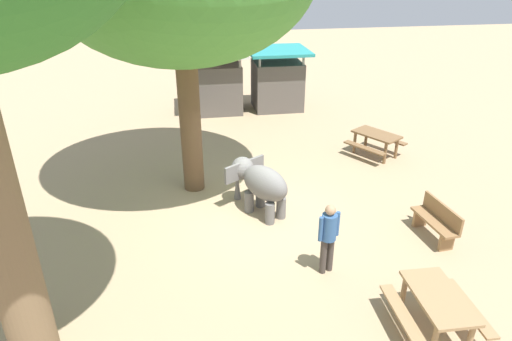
# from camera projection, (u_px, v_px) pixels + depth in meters

# --- Properties ---
(ground_plane) EXTENTS (60.00, 60.00, 0.00)m
(ground_plane) POSITION_uv_depth(u_px,v_px,m) (260.00, 215.00, 11.68)
(ground_plane) COLOR tan
(elephant) EXTENTS (1.68, 1.84, 1.34)m
(elephant) POSITION_uv_depth(u_px,v_px,m) (260.00, 182.00, 11.49)
(elephant) COLOR slate
(elephant) RESTS_ON ground_plane
(person_handler) EXTENTS (0.49, 0.32, 1.62)m
(person_handler) POSITION_uv_depth(u_px,v_px,m) (329.00, 234.00, 9.24)
(person_handler) COLOR #3F3833
(person_handler) RESTS_ON ground_plane
(wooden_bench) EXTENTS (0.52, 1.43, 0.88)m
(wooden_bench) POSITION_uv_depth(u_px,v_px,m) (437.00, 220.00, 10.59)
(wooden_bench) COLOR olive
(wooden_bench) RESTS_ON ground_plane
(picnic_table_near) EXTENTS (1.53, 1.55, 0.78)m
(picnic_table_near) POSITION_uv_depth(u_px,v_px,m) (437.00, 304.00, 7.90)
(picnic_table_near) COLOR #9E7A51
(picnic_table_near) RESTS_ON ground_plane
(picnic_table_far) EXTENTS (2.05, 2.06, 0.78)m
(picnic_table_far) POSITION_uv_depth(u_px,v_px,m) (376.00, 139.00, 14.88)
(picnic_table_far) COLOR brown
(picnic_table_far) RESTS_ON ground_plane
(market_stall_white) EXTENTS (2.50, 2.50, 2.52)m
(market_stall_white) POSITION_uv_depth(u_px,v_px,m) (216.00, 85.00, 18.87)
(market_stall_white) COLOR #59514C
(market_stall_white) RESTS_ON ground_plane
(market_stall_teal) EXTENTS (2.50, 2.50, 2.52)m
(market_stall_teal) POSITION_uv_depth(u_px,v_px,m) (277.00, 82.00, 19.26)
(market_stall_teal) COLOR #59514C
(market_stall_teal) RESTS_ON ground_plane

